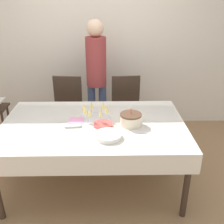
# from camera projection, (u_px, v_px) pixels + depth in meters

# --- Properties ---
(ground_plane) EXTENTS (12.00, 12.00, 0.00)m
(ground_plane) POSITION_uv_depth(u_px,v_px,m) (95.00, 181.00, 3.10)
(ground_plane) COLOR #93704C
(wall_back) EXTENTS (8.00, 0.05, 2.70)m
(wall_back) POSITION_uv_depth(u_px,v_px,m) (97.00, 42.00, 3.99)
(wall_back) COLOR silver
(wall_back) RESTS_ON ground_plane
(dining_table) EXTENTS (1.94, 1.22, 0.77)m
(dining_table) POSITION_uv_depth(u_px,v_px,m) (93.00, 131.00, 2.82)
(dining_table) COLOR silver
(dining_table) RESTS_ON ground_plane
(dining_chair_far_left) EXTENTS (0.46, 0.46, 0.97)m
(dining_chair_far_left) POSITION_uv_depth(u_px,v_px,m) (67.00, 108.00, 3.71)
(dining_chair_far_left) COLOR #38281E
(dining_chair_far_left) RESTS_ON ground_plane
(dining_chair_far_right) EXTENTS (0.45, 0.45, 0.97)m
(dining_chair_far_right) POSITION_uv_depth(u_px,v_px,m) (127.00, 108.00, 3.72)
(dining_chair_far_right) COLOR #38281E
(dining_chair_far_right) RESTS_ON ground_plane
(birthday_cake) EXTENTS (0.22, 0.22, 0.20)m
(birthday_cake) POSITION_uv_depth(u_px,v_px,m) (131.00, 119.00, 2.72)
(birthday_cake) COLOR beige
(birthday_cake) RESTS_ON dining_table
(champagne_tray) EXTENTS (0.38, 0.38, 0.18)m
(champagne_tray) POSITION_uv_depth(u_px,v_px,m) (94.00, 114.00, 2.82)
(champagne_tray) COLOR silver
(champagne_tray) RESTS_ON dining_table
(plate_stack_main) EXTENTS (0.26, 0.26, 0.04)m
(plate_stack_main) POSITION_uv_depth(u_px,v_px,m) (108.00, 136.00, 2.50)
(plate_stack_main) COLOR silver
(plate_stack_main) RESTS_ON dining_table
(plate_stack_dessert) EXTENTS (0.19, 0.19, 0.03)m
(plate_stack_dessert) POSITION_uv_depth(u_px,v_px,m) (103.00, 125.00, 2.71)
(plate_stack_dessert) COLOR #CC4C47
(plate_stack_dessert) RESTS_ON dining_table
(cake_knife) EXTENTS (0.28, 0.14, 0.00)m
(cake_knife) POSITION_uv_depth(u_px,v_px,m) (143.00, 132.00, 2.59)
(cake_knife) COLOR silver
(cake_knife) RESTS_ON dining_table
(fork_pile) EXTENTS (0.17, 0.07, 0.02)m
(fork_pile) POSITION_uv_depth(u_px,v_px,m) (73.00, 126.00, 2.70)
(fork_pile) COLOR silver
(fork_pile) RESTS_ON dining_table
(napkin_pile) EXTENTS (0.15, 0.15, 0.01)m
(napkin_pile) POSITION_uv_depth(u_px,v_px,m) (76.00, 120.00, 2.83)
(napkin_pile) COLOR pink
(napkin_pile) RESTS_ON dining_table
(person_standing) EXTENTS (0.28, 0.28, 1.73)m
(person_standing) POSITION_uv_depth(u_px,v_px,m) (96.00, 70.00, 3.64)
(person_standing) COLOR #3F4C72
(person_standing) RESTS_ON ground_plane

